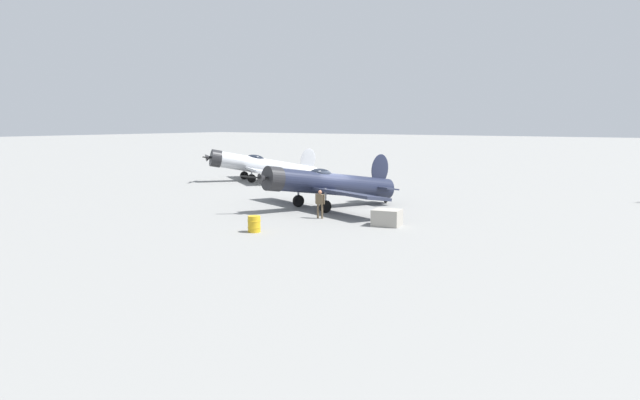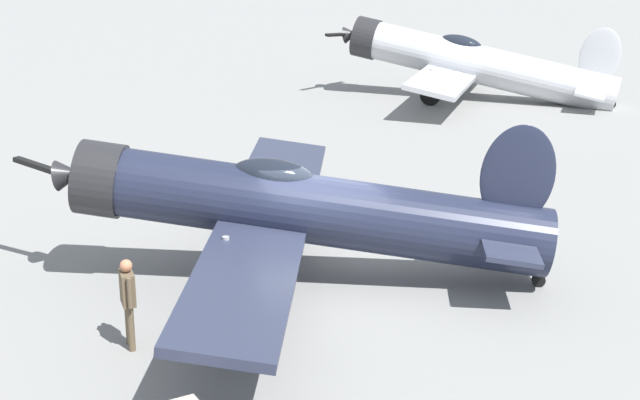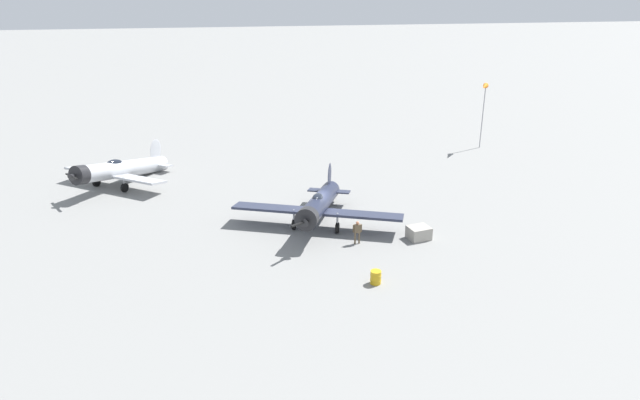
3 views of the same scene
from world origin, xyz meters
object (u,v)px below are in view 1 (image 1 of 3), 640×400
equipment_crate (387,218)px  airplane_mid_apron (261,166)px  airplane_foreground (327,184)px  ground_crew_mechanic (320,201)px  fuel_drum (254,224)px

equipment_crate → airplane_mid_apron: bearing=-35.6°
airplane_foreground → ground_crew_mechanic: (-2.02, 3.73, -0.59)m
fuel_drum → equipment_crate: bearing=-130.5°
equipment_crate → fuel_drum: bearing=49.5°
equipment_crate → fuel_drum: equipment_crate is taller
ground_crew_mechanic → fuel_drum: ground_crew_mechanic is taller
ground_crew_mechanic → fuel_drum: (0.28, 5.65, -0.59)m
airplane_foreground → fuel_drum: (-1.73, 9.37, -1.18)m
airplane_foreground → airplane_mid_apron: size_ratio=1.18×
airplane_foreground → ground_crew_mechanic: airplane_foreground is taller
airplane_foreground → equipment_crate: bearing=82.0°
equipment_crate → fuel_drum: 7.36m
ground_crew_mechanic → fuel_drum: bearing=176.7°
ground_crew_mechanic → fuel_drum: size_ratio=1.97×
equipment_crate → fuel_drum: size_ratio=2.00×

